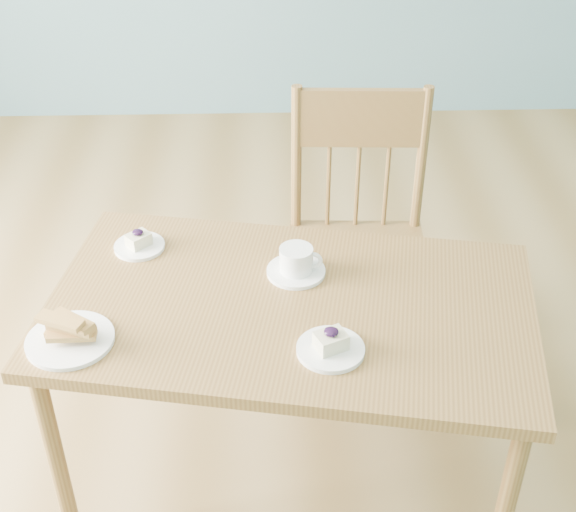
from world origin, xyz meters
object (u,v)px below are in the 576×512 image
(dining_chair, at_px, (358,243))
(dining_table, at_px, (290,323))
(coffee_cup, at_px, (297,263))
(biscotti_plate, at_px, (69,334))
(cheesecake_plate_near, at_px, (331,346))
(cheesecake_plate_far, at_px, (139,243))

(dining_chair, bearing_deg, dining_table, -112.03)
(coffee_cup, height_order, biscotti_plate, biscotti_plate)
(dining_chair, relative_size, coffee_cup, 6.14)
(dining_table, relative_size, cheesecake_plate_near, 8.27)
(dining_chair, relative_size, cheesecake_plate_far, 6.84)
(cheesecake_plate_near, xyz_separation_m, biscotti_plate, (-0.62, 0.05, 0.01))
(dining_table, distance_m, cheesecake_plate_near, 0.22)
(cheesecake_plate_near, relative_size, biscotti_plate, 0.77)
(coffee_cup, bearing_deg, cheesecake_plate_near, -69.36)
(cheesecake_plate_far, bearing_deg, dining_table, -32.07)
(dining_table, bearing_deg, dining_chair, 75.73)
(cheesecake_plate_far, distance_m, biscotti_plate, 0.41)
(dining_table, distance_m, cheesecake_plate_far, 0.49)
(dining_table, xyz_separation_m, cheesecake_plate_far, (-0.41, 0.26, 0.08))
(cheesecake_plate_near, height_order, biscotti_plate, biscotti_plate)
(cheesecake_plate_far, relative_size, biscotti_plate, 0.67)
(cheesecake_plate_far, relative_size, coffee_cup, 0.90)
(coffee_cup, distance_m, biscotti_plate, 0.61)
(biscotti_plate, bearing_deg, dining_chair, 40.34)
(cheesecake_plate_far, bearing_deg, cheesecake_plate_near, -41.62)
(dining_chair, distance_m, coffee_cup, 0.49)
(dining_table, bearing_deg, biscotti_plate, -155.59)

